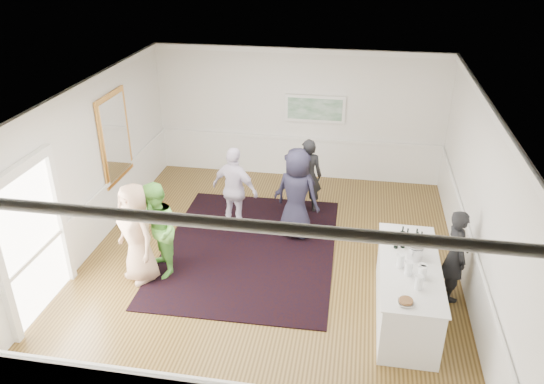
% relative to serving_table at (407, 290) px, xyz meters
% --- Properties ---
extents(floor, '(8.00, 8.00, 0.00)m').
position_rel_serving_table_xyz_m(floor, '(-2.42, 1.13, -0.50)').
color(floor, brown).
rests_on(floor, ground).
extents(ceiling, '(7.00, 8.00, 0.02)m').
position_rel_serving_table_xyz_m(ceiling, '(-2.42, 1.13, 2.70)').
color(ceiling, white).
rests_on(ceiling, wall_back).
extents(wall_left, '(0.02, 8.00, 3.20)m').
position_rel_serving_table_xyz_m(wall_left, '(-5.92, 1.13, 1.10)').
color(wall_left, white).
rests_on(wall_left, floor).
extents(wall_right, '(0.02, 8.00, 3.20)m').
position_rel_serving_table_xyz_m(wall_right, '(1.08, 1.13, 1.10)').
color(wall_right, white).
rests_on(wall_right, floor).
extents(wall_back, '(7.00, 0.02, 3.20)m').
position_rel_serving_table_xyz_m(wall_back, '(-2.42, 5.13, 1.10)').
color(wall_back, white).
rests_on(wall_back, floor).
extents(wall_front, '(7.00, 0.02, 3.20)m').
position_rel_serving_table_xyz_m(wall_front, '(-2.42, -2.87, 1.10)').
color(wall_front, white).
rests_on(wall_front, floor).
extents(wainscoting, '(7.00, 8.00, 1.00)m').
position_rel_serving_table_xyz_m(wainscoting, '(-2.42, 1.13, -0.00)').
color(wainscoting, white).
rests_on(wainscoting, floor).
extents(mirror, '(0.05, 1.25, 1.85)m').
position_rel_serving_table_xyz_m(mirror, '(-5.87, 2.43, 1.30)').
color(mirror, gold).
rests_on(mirror, wall_left).
extents(doorway, '(0.10, 1.78, 2.56)m').
position_rel_serving_table_xyz_m(doorway, '(-5.86, -0.77, 0.92)').
color(doorway, white).
rests_on(doorway, wall_left).
extents(landscape_painting, '(1.44, 0.06, 0.66)m').
position_rel_serving_table_xyz_m(landscape_painting, '(-2.02, 5.07, 1.28)').
color(landscape_painting, white).
rests_on(landscape_painting, wall_back).
extents(area_rug, '(3.39, 4.40, 0.02)m').
position_rel_serving_table_xyz_m(area_rug, '(-2.90, 1.51, -0.49)').
color(area_rug, black).
rests_on(area_rug, floor).
extents(serving_table, '(0.93, 2.45, 0.99)m').
position_rel_serving_table_xyz_m(serving_table, '(0.00, 0.00, 0.00)').
color(serving_table, white).
rests_on(serving_table, floor).
extents(bartender, '(0.49, 0.66, 1.64)m').
position_rel_serving_table_xyz_m(bartender, '(0.78, 0.65, 0.32)').
color(bartender, black).
rests_on(bartender, floor).
extents(guest_tan, '(1.08, 1.01, 1.85)m').
position_rel_serving_table_xyz_m(guest_tan, '(-4.60, 0.26, 0.43)').
color(guest_tan, tan).
rests_on(guest_tan, floor).
extents(guest_green, '(1.06, 1.10, 1.78)m').
position_rel_serving_table_xyz_m(guest_green, '(-4.32, 0.45, 0.39)').
color(guest_green, '#76D756').
rests_on(guest_green, floor).
extents(guest_lilac, '(1.14, 0.79, 1.80)m').
position_rel_serving_table_xyz_m(guest_lilac, '(-3.33, 2.25, 0.40)').
color(guest_lilac, silver).
rests_on(guest_lilac, floor).
extents(guest_dark_a, '(1.17, 1.04, 1.57)m').
position_rel_serving_table_xyz_m(guest_dark_a, '(-2.16, 3.02, 0.28)').
color(guest_dark_a, '#1E1D30').
rests_on(guest_dark_a, floor).
extents(guest_dark_b, '(0.62, 0.41, 1.69)m').
position_rel_serving_table_xyz_m(guest_dark_b, '(-1.96, 3.29, 0.35)').
color(guest_dark_b, black).
rests_on(guest_dark_b, floor).
extents(guest_navy, '(1.05, 0.86, 1.85)m').
position_rel_serving_table_xyz_m(guest_navy, '(-2.06, 2.20, 0.43)').
color(guest_navy, '#1E1D30').
rests_on(guest_navy, floor).
extents(wine_bottles, '(0.46, 0.27, 0.31)m').
position_rel_serving_table_xyz_m(wine_bottles, '(-0.01, 0.54, 0.65)').
color(wine_bottles, black).
rests_on(wine_bottles, serving_table).
extents(juice_pitchers, '(0.44, 0.64, 0.24)m').
position_rel_serving_table_xyz_m(juice_pitchers, '(0.03, -0.34, 0.61)').
color(juice_pitchers, '#62B741').
rests_on(juice_pitchers, serving_table).
extents(ice_bucket, '(0.26, 0.26, 0.25)m').
position_rel_serving_table_xyz_m(ice_bucket, '(0.07, 0.18, 0.61)').
color(ice_bucket, silver).
rests_on(ice_bucket, serving_table).
extents(nut_bowl, '(0.23, 0.23, 0.08)m').
position_rel_serving_table_xyz_m(nut_bowl, '(-0.12, -1.00, 0.53)').
color(nut_bowl, white).
rests_on(nut_bowl, serving_table).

